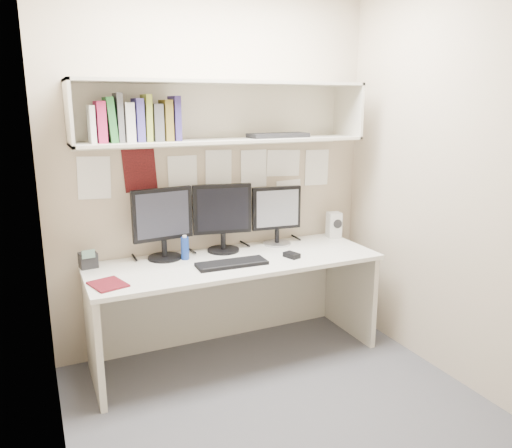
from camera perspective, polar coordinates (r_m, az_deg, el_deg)
name	(u,v)px	position (r m, az deg, el deg)	size (l,w,h in m)	color
floor	(276,403)	(3.23, 2.34, -19.72)	(2.40, 2.00, 0.01)	#454449
wall_back	(216,171)	(3.65, -4.62, 6.09)	(2.40, 0.02, 2.60)	tan
wall_front	(402,235)	(1.93, 16.30, -1.20)	(2.40, 0.02, 2.60)	tan
wall_left	(42,212)	(2.45, -23.27, 1.31)	(0.02, 2.00, 2.60)	tan
wall_right	(444,179)	(3.45, 20.68, 4.83)	(0.02, 2.00, 2.60)	tan
desk	(235,308)	(3.58, -2.38, -9.57)	(2.00, 0.70, 0.73)	silver
overhead_hutch	(222,112)	(3.49, -3.94, 12.68)	(2.00, 0.38, 0.40)	beige
pinned_papers	(216,178)	(3.65, -4.57, 5.30)	(1.92, 0.01, 0.48)	white
monitor_left	(163,221)	(3.45, -10.60, 0.35)	(0.42, 0.23, 0.49)	black
monitor_center	(222,215)	(3.58, -3.86, 1.00)	(0.42, 0.23, 0.49)	black
monitor_right	(277,213)	(3.76, 2.37, 1.26)	(0.38, 0.21, 0.44)	#A5A5AA
keyboard	(232,264)	(3.32, -2.79, -4.54)	(0.47, 0.17, 0.02)	black
mouse	(292,255)	(3.49, 4.10, -3.57)	(0.07, 0.11, 0.03)	black
speaker	(334,225)	(4.03, 8.89, -0.10)	(0.12, 0.12, 0.20)	beige
blue_bottle	(185,248)	(3.46, -8.12, -2.73)	(0.05, 0.05, 0.17)	navy
maroon_notebook	(108,284)	(3.09, -16.56, -6.62)	(0.18, 0.22, 0.01)	#520E16
desk_phone	(88,260)	(3.44, -18.63, -3.91)	(0.12, 0.11, 0.13)	black
book_stack	(135,121)	(3.28, -13.62, 11.42)	(0.56, 0.18, 0.30)	silver
hutch_tray	(278,135)	(3.60, 2.56, 10.10)	(0.43, 0.17, 0.03)	black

